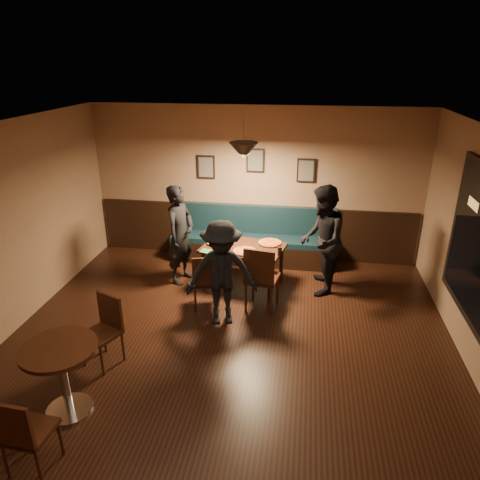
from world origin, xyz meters
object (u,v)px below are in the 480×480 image
(chair_near_right, at_px, (262,277))
(cafe_chair_near, at_px, (29,430))
(chair_near_left, at_px, (206,280))
(diner_right, at_px, (322,240))
(soda_glass, at_px, (280,251))
(booth_bench, at_px, (253,236))
(diner_left, at_px, (180,235))
(dining_table, at_px, (243,266))
(cafe_table, at_px, (64,380))
(cafe_chair_far, at_px, (101,333))
(diner_front, at_px, (222,273))
(tabasco_bottle, at_px, (278,247))

(chair_near_right, bearing_deg, cafe_chair_near, -110.03)
(chair_near_left, height_order, diner_right, diner_right)
(soda_glass, relative_size, cafe_chair_near, 0.16)
(booth_bench, distance_m, diner_left, 1.48)
(dining_table, bearing_deg, chair_near_left, -108.83)
(cafe_chair_near, bearing_deg, dining_table, 73.72)
(dining_table, relative_size, cafe_table, 1.56)
(chair_near_right, xyz_separation_m, cafe_chair_far, (-1.80, -1.63, -0.07))
(chair_near_right, bearing_deg, diner_front, -128.20)
(soda_glass, xyz_separation_m, cafe_chair_far, (-2.03, -2.06, -0.32))
(tabasco_bottle, bearing_deg, booth_bench, 118.92)
(chair_near_right, height_order, tabasco_bottle, chair_near_right)
(diner_left, relative_size, cafe_chair_near, 1.90)
(diner_right, bearing_deg, diner_front, -48.16)
(dining_table, distance_m, diner_front, 1.24)
(diner_right, relative_size, cafe_chair_far, 1.98)
(cafe_chair_far, bearing_deg, cafe_chair_near, 114.93)
(booth_bench, height_order, dining_table, booth_bench)
(dining_table, bearing_deg, cafe_chair_far, -109.76)
(dining_table, bearing_deg, cafe_table, -102.92)
(diner_left, bearing_deg, dining_table, -72.54)
(diner_front, bearing_deg, dining_table, 69.15)
(dining_table, distance_m, cafe_table, 3.46)
(diner_front, bearing_deg, diner_left, 114.14)
(diner_right, height_order, tabasco_bottle, diner_right)
(cafe_table, height_order, cafe_chair_near, cafe_chair_near)
(soda_glass, bearing_deg, diner_front, -129.43)
(tabasco_bottle, bearing_deg, diner_left, 178.85)
(diner_front, height_order, cafe_chair_far, diner_front)
(diner_left, relative_size, cafe_table, 2.02)
(booth_bench, relative_size, cafe_table, 3.63)
(booth_bench, distance_m, diner_right, 1.58)
(chair_near_left, relative_size, cafe_chair_far, 1.00)
(dining_table, height_order, soda_glass, soda_glass)
(cafe_chair_far, bearing_deg, cafe_table, 112.13)
(chair_near_right, bearing_deg, tabasco_bottle, 83.11)
(diner_left, height_order, cafe_table, diner_left)
(chair_near_left, bearing_deg, cafe_table, -127.78)
(soda_glass, bearing_deg, tabasco_bottle, 98.81)
(diner_right, bearing_deg, soda_glass, -67.09)
(chair_near_left, distance_m, diner_front, 0.60)
(booth_bench, xyz_separation_m, soda_glass, (0.57, -1.19, 0.26))
(diner_left, relative_size, soda_glass, 11.63)
(booth_bench, xyz_separation_m, diner_left, (-1.09, -0.93, 0.34))
(dining_table, height_order, cafe_table, cafe_table)
(chair_near_right, relative_size, cafe_table, 1.25)
(soda_glass, xyz_separation_m, cafe_chair_near, (-2.00, -3.59, -0.32))
(soda_glass, distance_m, cafe_chair_near, 4.12)
(tabasco_bottle, bearing_deg, cafe_chair_far, -131.16)
(soda_glass, height_order, tabasco_bottle, soda_glass)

